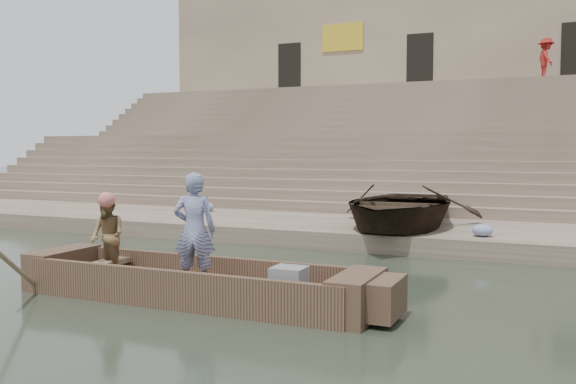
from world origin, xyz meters
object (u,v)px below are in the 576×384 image
Objects in this scene: standing_man at (194,230)px; rowing_man at (107,236)px; main_rowboat at (194,293)px; pedestrian at (546,60)px; television at (289,281)px; beached_rowboat at (398,206)px.

rowing_man is at bearing -24.94° from standing_man.
main_rowboat is 22.97m from pedestrian.
rowing_man is (-1.76, 0.19, -0.21)m from standing_man.
main_rowboat is at bearing 16.08° from rowing_man.
main_rowboat is 1.83m from rowing_man.
standing_man is at bearing -175.27° from television.
beached_rowboat is at bearing 77.14° from main_rowboat.
standing_man reaches higher than rowing_man.
pedestrian reaches higher than standing_man.
pedestrian is at bearing 93.09° from rowing_man.
standing_man is 22.84m from pedestrian.
main_rowboat is 0.98m from standing_man.
main_rowboat is at bearing -70.13° from standing_man.
main_rowboat is 2.66× the size of pedestrian.
standing_man is 3.71× the size of television.
main_rowboat is 3.89× the size of rowing_man.
rowing_man is at bearing 146.15° from pedestrian.
beached_rowboat is at bearing 90.49° from television.
beached_rowboat is at bearing 151.15° from pedestrian.
beached_rowboat is (1.40, 6.67, -0.16)m from standing_man.
beached_rowboat reaches higher than main_rowboat.
television is 0.24× the size of pedestrian.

